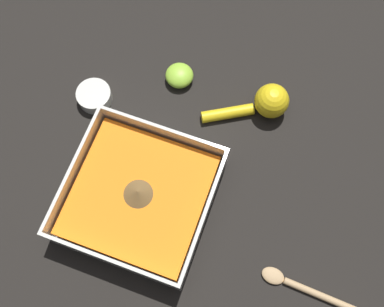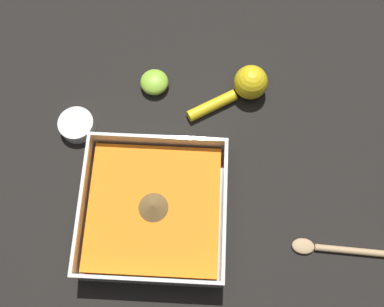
# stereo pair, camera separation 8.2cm
# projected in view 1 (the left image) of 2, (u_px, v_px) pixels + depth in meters

# --- Properties ---
(ground_plane) EXTENTS (4.00, 4.00, 0.00)m
(ground_plane) POSITION_uv_depth(u_px,v_px,m) (131.00, 178.00, 0.84)
(ground_plane) COLOR black
(square_dish) EXTENTS (0.25, 0.25, 0.07)m
(square_dish) POSITION_uv_depth(u_px,v_px,m) (140.00, 197.00, 0.80)
(square_dish) COLOR silver
(square_dish) RESTS_ON ground_plane
(spice_bowl) EXTENTS (0.07, 0.07, 0.03)m
(spice_bowl) POSITION_uv_depth(u_px,v_px,m) (94.00, 96.00, 0.88)
(spice_bowl) COLOR silver
(spice_bowl) RESTS_ON ground_plane
(lemon_squeezer) EXTENTS (0.16, 0.11, 0.07)m
(lemon_squeezer) POSITION_uv_depth(u_px,v_px,m) (265.00, 103.00, 0.86)
(lemon_squeezer) COLOR yellow
(lemon_squeezer) RESTS_ON ground_plane
(lemon_half) EXTENTS (0.06, 0.06, 0.03)m
(lemon_half) POSITION_uv_depth(u_px,v_px,m) (179.00, 75.00, 0.90)
(lemon_half) COLOR #93CC38
(lemon_half) RESTS_ON ground_plane
(wooden_spoon) EXTENTS (0.19, 0.03, 0.01)m
(wooden_spoon) POSITION_uv_depth(u_px,v_px,m) (307.00, 290.00, 0.77)
(wooden_spoon) COLOR tan
(wooden_spoon) RESTS_ON ground_plane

